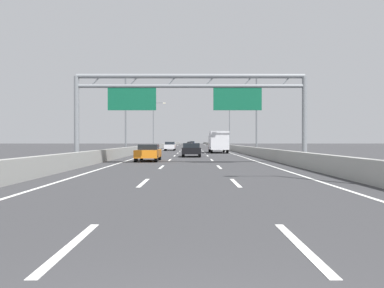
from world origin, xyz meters
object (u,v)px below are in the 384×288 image
Objects in this scene: streetlamp_right_far at (229,122)px; red_car at (192,145)px; streetlamp_left_mid at (129,109)px; streetlamp_left_far at (156,122)px; blue_car at (193,143)px; black_car at (192,150)px; white_car at (171,146)px; streetlamp_right_mid at (256,109)px; green_car at (192,145)px; sign_gantry at (190,96)px; box_truck at (219,141)px; orange_car at (150,152)px.

streetlamp_right_far is 10.01m from red_car.
streetlamp_left_mid is 1.00× the size of streetlamp_left_far.
black_car is (-0.11, -99.02, -0.03)m from blue_car.
streetlamp_left_far is 2.06× the size of white_car.
white_car is (-11.05, -13.25, -4.64)m from streetlamp_right_far.
streetlamp_right_mid is 48.12m from green_car.
sign_gantry is 1.73× the size of streetlamp_right_mid.
green_car is at bearing -90.43° from blue_car.
blue_car is 0.60× the size of box_truck.
green_car is (-7.66, 47.28, -4.66)m from streetlamp_right_mid.
green_car is at bearing 117.43° from streetlamp_right_far.
streetlamp_left_far reaches higher than red_car.
streetlamp_right_far is at bearing 76.84° from orange_car.
white_car is at bearing 119.83° from streetlamp_right_mid.
black_car is at bearing -81.72° from white_car.
streetlamp_right_far is at bearing -29.66° from red_car.
box_truck is at bearing 81.59° from sign_gantry.
orange_car is at bearing -93.02° from green_car.
streetlamp_left_mid is 20.20m from white_car.
streetlamp_right_mid is 2.24× the size of black_car.
green_car is 40.07m from box_truck.
sign_gantry is 37.83m from white_car.
orange_car is (-3.47, -8.44, -0.02)m from black_car.
black_car is 0.96× the size of orange_car.
streetlamp_right_mid is 2.15× the size of orange_car.
sign_gantry is at bearing -84.67° from white_car.
streetlamp_left_mid is at bearing 105.98° from orange_car.
streetlamp_left_mid reaches higher than blue_car.
orange_car is at bearing -89.73° from white_car.
white_car is at bearing -129.84° from streetlamp_right_far.
box_truck is at bearing -98.55° from streetlamp_right_far.
black_car is at bearing -89.65° from red_car.
green_car is at bearing 89.83° from red_car.
streetlamp_left_mid is at bearing -101.10° from red_car.
orange_car is (-3.21, -50.99, 0.01)m from red_car.
blue_car is 74.20m from white_car.
green_car is at bearing 81.25° from streetlamp_left_mid.
streetlamp_left_far is at bearing 106.31° from white_car.
box_truck reaches higher than red_car.
black_car is (0.13, 12.53, -4.09)m from sign_gantry.
green_car is 0.56× the size of box_truck.
streetlamp_right_far reaches higher than black_car.
blue_car reaches higher than white_car.
streetlamp_left_mid and streetlamp_right_mid have the same top height.
streetlamp_right_far is 2.18× the size of red_car.
streetlamp_right_mid is 1.22× the size of box_truck.
sign_gantry is 1.73× the size of streetlamp_left_far.
streetlamp_right_far is at bearing 81.45° from box_truck.
orange_car is 0.56× the size of box_truck.
streetlamp_left_mid reaches higher than orange_car.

